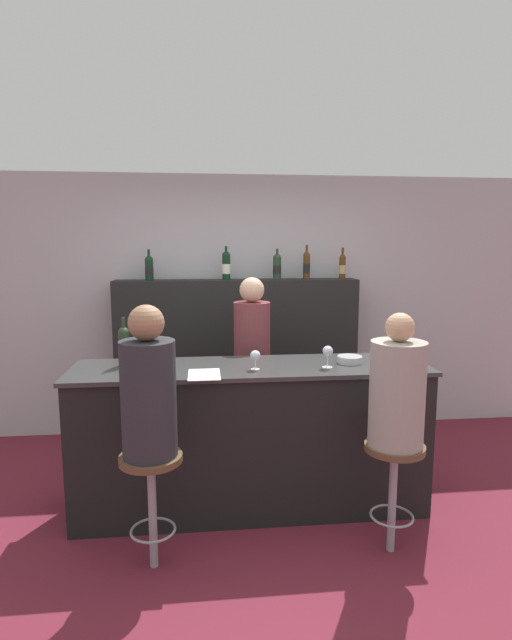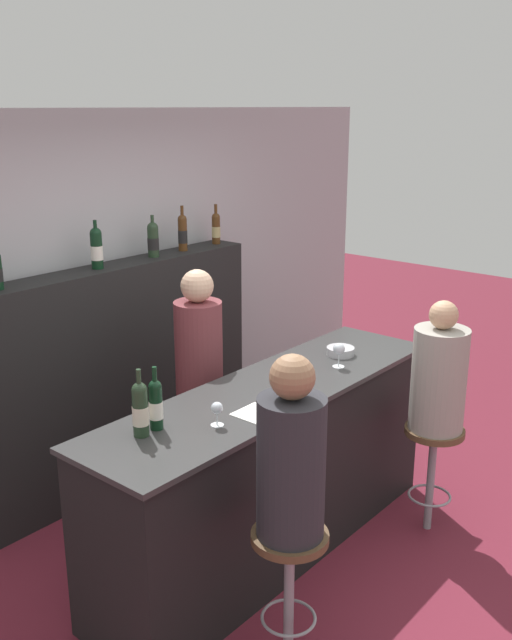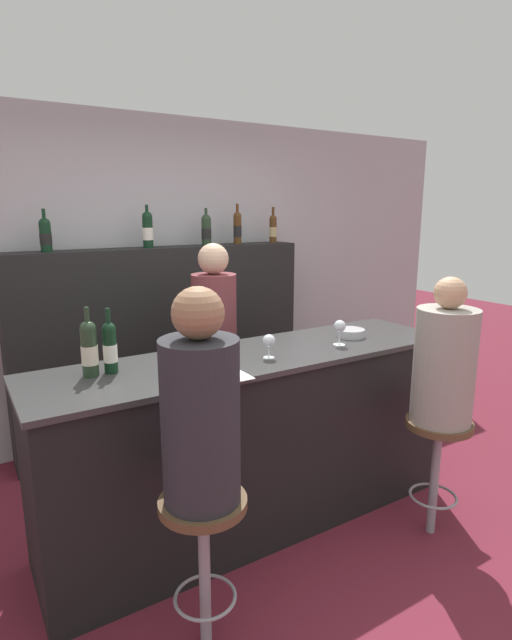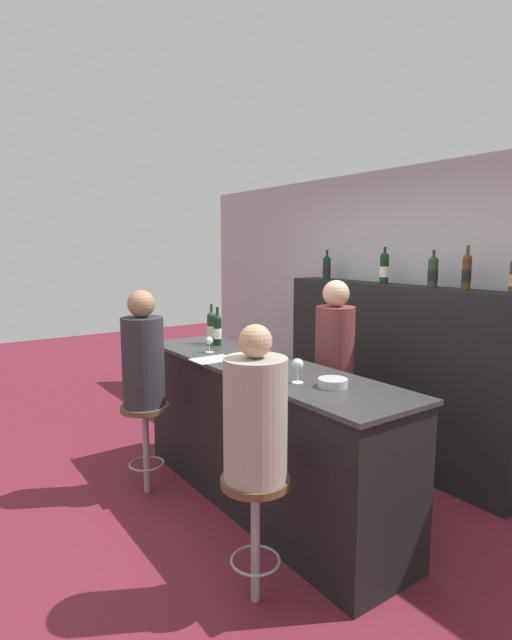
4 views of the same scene
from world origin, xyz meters
TOP-DOWN VIEW (x-y plane):
  - ground_plane at (0.00, 0.00)m, footprint 16.00×16.00m
  - wall_back at (0.00, 1.93)m, footprint 6.40×0.05m
  - bar_counter at (0.00, 0.31)m, footprint 2.52×0.66m
  - back_bar_cabinet at (0.00, 1.71)m, footprint 2.36×0.28m
  - wine_bottle_counter_0 at (-0.89, 0.41)m, footprint 0.08×0.08m
  - wine_bottle_counter_1 at (-0.79, 0.41)m, footprint 0.07×0.07m
  - wine_bottle_backbar_0 at (-0.84, 1.71)m, footprint 0.08×0.08m
  - wine_bottle_backbar_1 at (-0.10, 1.71)m, footprint 0.08×0.08m
  - wine_bottle_backbar_2 at (0.39, 1.71)m, footprint 0.08×0.08m
  - wine_bottle_backbar_3 at (0.68, 1.71)m, footprint 0.07×0.07m
  - wine_bottle_backbar_4 at (1.04, 1.71)m, footprint 0.07×0.07m
  - wine_glass_0 at (-0.57, 0.20)m, footprint 0.07×0.07m
  - wine_glass_1 at (0.02, 0.20)m, footprint 0.07×0.07m
  - wine_glass_2 at (0.53, 0.20)m, footprint 0.07×0.07m
  - metal_bowl at (0.72, 0.32)m, footprint 0.18×0.18m
  - tasting_menu at (-0.33, 0.09)m, footprint 0.21×0.30m
  - bar_stool_left at (-0.65, -0.32)m, footprint 0.37×0.37m
  - guest_seated_left at (-0.65, -0.32)m, footprint 0.32×0.32m
  - bar_stool_right at (0.82, -0.32)m, footprint 0.37×0.37m
  - guest_seated_right at (0.82, -0.32)m, footprint 0.33×0.33m
  - bartender at (0.07, 0.96)m, footprint 0.30×0.30m

SIDE VIEW (x-z plane):
  - ground_plane at x=0.00m, z-range 0.00..0.00m
  - bar_counter at x=0.00m, z-range 0.00..1.07m
  - bar_stool_left at x=-0.65m, z-range 0.20..0.90m
  - bar_stool_right at x=0.82m, z-range 0.20..0.90m
  - bartender at x=0.07m, z-range -0.05..1.60m
  - back_bar_cabinet at x=0.00m, z-range 0.00..1.58m
  - guest_seated_right at x=0.82m, z-range 0.64..1.46m
  - tasting_menu at x=-0.33m, z-range 1.06..1.07m
  - metal_bowl at x=0.72m, z-range 1.06..1.12m
  - guest_seated_left at x=-0.65m, z-range 0.65..1.53m
  - wine_glass_0 at x=-0.57m, z-range 1.09..1.22m
  - wine_glass_1 at x=0.02m, z-range 1.09..1.23m
  - wine_glass_2 at x=0.53m, z-range 1.10..1.25m
  - wine_bottle_counter_1 at x=-0.79m, z-range 1.03..1.36m
  - wine_bottle_counter_0 at x=-0.89m, z-range 1.03..1.38m
  - wall_back at x=0.00m, z-range 0.00..2.60m
  - wine_bottle_backbar_0 at x=-0.84m, z-range 1.55..1.84m
  - wine_bottle_backbar_4 at x=1.04m, z-range 1.55..1.86m
  - wine_bottle_backbar_2 at x=0.39m, z-range 1.56..1.85m
  - wine_bottle_backbar_3 at x=0.68m, z-range 1.55..1.88m
  - wine_bottle_backbar_1 at x=-0.10m, z-range 1.56..1.88m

